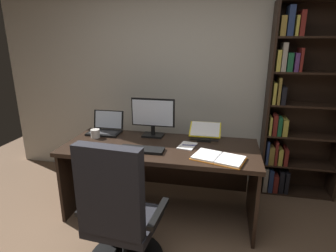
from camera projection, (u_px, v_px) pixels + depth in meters
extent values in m
cube|color=beige|center=(192.00, 70.00, 3.39)|extent=(4.99, 0.12, 2.77)
cube|color=black|center=(160.00, 147.00, 2.71)|extent=(1.88, 0.79, 0.04)
cube|color=black|center=(79.00, 173.00, 3.00)|extent=(0.03, 0.73, 0.71)
cube|color=black|center=(253.00, 191.00, 2.64)|extent=(0.03, 0.73, 0.71)
cube|color=black|center=(168.00, 164.00, 3.15)|extent=(1.76, 0.03, 0.50)
cube|color=black|center=(267.00, 103.00, 3.10)|extent=(0.02, 0.29, 2.13)
cube|color=black|center=(302.00, 102.00, 3.15)|extent=(0.82, 0.01, 2.13)
cube|color=black|center=(293.00, 190.00, 3.32)|extent=(0.77, 0.27, 0.02)
cube|color=gray|center=(265.00, 177.00, 3.32)|extent=(0.05, 0.21, 0.29)
cube|color=navy|center=(270.00, 179.00, 3.30)|extent=(0.05, 0.19, 0.27)
cube|color=maroon|center=(275.00, 182.00, 3.29)|extent=(0.05, 0.19, 0.21)
cube|color=black|center=(280.00, 180.00, 3.28)|extent=(0.05, 0.20, 0.26)
cube|color=black|center=(285.00, 180.00, 3.29)|extent=(0.04, 0.23, 0.26)
cube|color=black|center=(297.00, 164.00, 3.22)|extent=(0.77, 0.27, 0.02)
cube|color=navy|center=(267.00, 151.00, 3.21)|extent=(0.03, 0.20, 0.27)
cube|color=olive|center=(270.00, 153.00, 3.23)|extent=(0.06, 0.23, 0.20)
cube|color=maroon|center=(275.00, 152.00, 3.19)|extent=(0.03, 0.19, 0.27)
cube|color=gold|center=(279.00, 156.00, 3.19)|extent=(0.05, 0.18, 0.18)
cube|color=maroon|center=(285.00, 155.00, 3.20)|extent=(0.04, 0.23, 0.19)
cube|color=black|center=(301.00, 135.00, 3.12)|extent=(0.77, 0.27, 0.02)
cube|color=gold|center=(270.00, 125.00, 3.12)|extent=(0.03, 0.19, 0.20)
cube|color=maroon|center=(274.00, 124.00, 3.09)|extent=(0.04, 0.17, 0.23)
cube|color=#195633|center=(279.00, 125.00, 3.08)|extent=(0.04, 0.16, 0.21)
cube|color=gold|center=(284.00, 126.00, 3.11)|extent=(0.05, 0.23, 0.19)
cube|color=black|center=(305.00, 105.00, 3.02)|extent=(0.77, 0.27, 0.02)
cube|color=gold|center=(273.00, 93.00, 3.02)|extent=(0.03, 0.22, 0.23)
cube|color=olive|center=(278.00, 90.00, 3.01)|extent=(0.03, 0.22, 0.28)
cube|color=black|center=(282.00, 95.00, 3.01)|extent=(0.05, 0.23, 0.19)
cube|color=black|center=(310.00, 72.00, 2.92)|extent=(0.77, 0.27, 0.02)
cube|color=gold|center=(278.00, 60.00, 2.91)|extent=(0.04, 0.20, 0.22)
cube|color=gray|center=(283.00, 57.00, 2.90)|extent=(0.05, 0.22, 0.29)
cube|color=#195633|center=(289.00, 62.00, 2.88)|extent=(0.05, 0.17, 0.19)
cube|color=#512D66|center=(295.00, 62.00, 2.88)|extent=(0.04, 0.20, 0.19)
cube|color=maroon|center=(300.00, 60.00, 2.88)|extent=(0.03, 0.22, 0.24)
cube|color=black|center=(315.00, 37.00, 2.81)|extent=(0.77, 0.27, 0.02)
cube|color=olive|center=(282.00, 26.00, 2.80)|extent=(0.05, 0.18, 0.19)
cube|color=navy|center=(290.00, 21.00, 2.79)|extent=(0.06, 0.21, 0.29)
cube|color=gold|center=(295.00, 26.00, 2.80)|extent=(0.03, 0.23, 0.19)
cube|color=maroon|center=(301.00, 23.00, 2.78)|extent=(0.04, 0.21, 0.24)
cube|color=black|center=(321.00, 0.00, 2.71)|extent=(0.77, 0.27, 0.02)
cylinder|color=black|center=(126.00, 241.00, 2.21)|extent=(0.06, 0.06, 0.30)
cube|color=black|center=(125.00, 221.00, 2.16)|extent=(0.54, 0.52, 0.07)
cube|color=black|center=(109.00, 192.00, 1.87)|extent=(0.48, 0.14, 0.66)
cube|color=black|center=(92.00, 201.00, 2.20)|extent=(0.08, 0.39, 0.04)
cube|color=black|center=(159.00, 213.00, 2.04)|extent=(0.08, 0.39, 0.04)
cube|color=black|center=(153.00, 135.00, 2.98)|extent=(0.22, 0.16, 0.02)
cylinder|color=black|center=(153.00, 130.00, 2.96)|extent=(0.04, 0.04, 0.09)
cube|color=black|center=(153.00, 112.00, 2.91)|extent=(0.47, 0.02, 0.30)
cube|color=silver|center=(152.00, 113.00, 2.89)|extent=(0.44, 0.00, 0.27)
cube|color=black|center=(104.00, 133.00, 3.05)|extent=(0.35, 0.22, 0.02)
cube|color=#2D2D30|center=(103.00, 132.00, 3.03)|extent=(0.30, 0.12, 0.00)
cube|color=black|center=(109.00, 120.00, 3.14)|extent=(0.35, 0.05, 0.21)
cube|color=silver|center=(108.00, 120.00, 3.14)|extent=(0.31, 0.04, 0.19)
cube|color=black|center=(141.00, 149.00, 2.58)|extent=(0.42, 0.15, 0.02)
ellipsoid|color=black|center=(111.00, 146.00, 2.63)|extent=(0.06, 0.10, 0.04)
cube|color=black|center=(204.00, 140.00, 2.85)|extent=(0.14, 0.12, 0.01)
cube|color=black|center=(204.00, 140.00, 2.80)|extent=(0.29, 0.01, 0.01)
cube|color=yellow|center=(205.00, 130.00, 2.92)|extent=(0.32, 0.19, 0.12)
cube|color=white|center=(205.00, 129.00, 2.91)|extent=(0.30, 0.18, 0.11)
cube|color=orange|center=(206.00, 156.00, 2.44)|extent=(0.28, 0.31, 0.01)
cube|color=orange|center=(231.00, 161.00, 2.34)|extent=(0.28, 0.31, 0.01)
cube|color=white|center=(206.00, 155.00, 2.44)|extent=(0.26, 0.29, 0.02)
cube|color=white|center=(231.00, 160.00, 2.34)|extent=(0.26, 0.29, 0.02)
cylinder|color=#B7B7BC|center=(218.00, 158.00, 2.39)|extent=(0.09, 0.23, 0.02)
cube|color=white|center=(187.00, 146.00, 2.69)|extent=(0.19, 0.23, 0.01)
cylinder|color=navy|center=(189.00, 145.00, 2.68)|extent=(0.14, 0.02, 0.01)
cylinder|color=silver|center=(95.00, 133.00, 2.92)|extent=(0.09, 0.09, 0.09)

